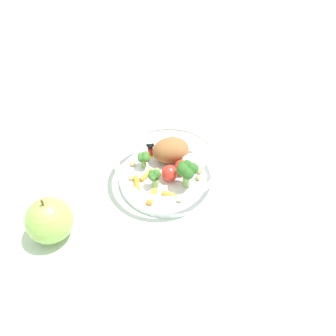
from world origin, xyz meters
TOP-DOWN VIEW (x-y plane):
  - ground_plane at (0.00, 0.00)m, footprint 2.40×2.40m
  - food_container at (0.00, 0.00)m, footprint 0.20×0.20m
  - loose_apple at (0.06, 0.24)m, footprint 0.08×0.08m

SIDE VIEW (x-z plane):
  - ground_plane at x=0.00m, z-range 0.00..0.00m
  - food_container at x=0.00m, z-range 0.00..0.07m
  - loose_apple at x=0.06m, z-range -0.01..0.08m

